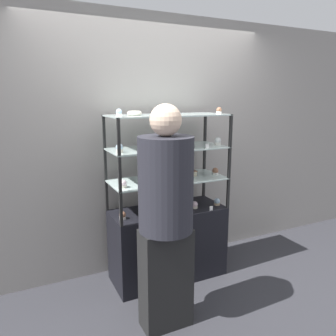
% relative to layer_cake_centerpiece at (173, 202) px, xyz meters
% --- Properties ---
extents(ground_plane, '(20.00, 20.00, 0.00)m').
position_rel_layer_cake_centerpiece_xyz_m(ground_plane, '(-0.05, 0.01, -0.78)').
color(ground_plane, '#2D2D33').
extents(back_wall, '(8.00, 0.05, 2.60)m').
position_rel_layer_cake_centerpiece_xyz_m(back_wall, '(-0.05, 0.39, 0.52)').
color(back_wall, gray).
rests_on(back_wall, ground_plane).
extents(display_base, '(1.12, 0.47, 0.72)m').
position_rel_layer_cake_centerpiece_xyz_m(display_base, '(-0.05, 0.01, -0.42)').
color(display_base, black).
rests_on(display_base, ground_plane).
extents(display_riser_lower, '(1.12, 0.47, 0.31)m').
position_rel_layer_cake_centerpiece_xyz_m(display_riser_lower, '(-0.05, 0.01, 0.22)').
color(display_riser_lower, black).
rests_on(display_riser_lower, display_base).
extents(display_riser_middle, '(1.12, 0.47, 0.31)m').
position_rel_layer_cake_centerpiece_xyz_m(display_riser_middle, '(-0.05, 0.01, 0.53)').
color(display_riser_middle, black).
rests_on(display_riser_middle, display_riser_lower).
extents(display_riser_upper, '(1.12, 0.47, 0.31)m').
position_rel_layer_cake_centerpiece_xyz_m(display_riser_upper, '(-0.05, 0.01, 0.83)').
color(display_riser_upper, black).
rests_on(display_riser_upper, display_riser_middle).
extents(layer_cake_centerpiece, '(0.18, 0.18, 0.13)m').
position_rel_layer_cake_centerpiece_xyz_m(layer_cake_centerpiece, '(0.00, 0.00, 0.00)').
color(layer_cake_centerpiece, '#C66660').
rests_on(layer_cake_centerpiece, display_base).
extents(sheet_cake_frosted, '(0.22, 0.15, 0.06)m').
position_rel_layer_cake_centerpiece_xyz_m(sheet_cake_frosted, '(0.14, 0.06, 0.27)').
color(sheet_cake_frosted, beige).
rests_on(sheet_cake_frosted, display_riser_lower).
extents(cupcake_0, '(0.06, 0.06, 0.07)m').
position_rel_layer_cake_centerpiece_xyz_m(cupcake_0, '(-0.54, -0.05, -0.03)').
color(cupcake_0, white).
rests_on(cupcake_0, display_base).
extents(cupcake_1, '(0.06, 0.06, 0.07)m').
position_rel_layer_cake_centerpiece_xyz_m(cupcake_1, '(-0.31, -0.05, -0.03)').
color(cupcake_1, beige).
rests_on(cupcake_1, display_base).
extents(cupcake_2, '(0.06, 0.06, 0.07)m').
position_rel_layer_cake_centerpiece_xyz_m(cupcake_2, '(0.20, -0.08, -0.03)').
color(cupcake_2, beige).
rests_on(cupcake_2, display_base).
extents(cupcake_3, '(0.06, 0.06, 0.07)m').
position_rel_layer_cake_centerpiece_xyz_m(cupcake_3, '(0.45, -0.09, -0.03)').
color(cupcake_3, '#CCB28C').
rests_on(cupcake_3, display_base).
extents(price_tag_0, '(0.04, 0.00, 0.04)m').
position_rel_layer_cake_centerpiece_xyz_m(price_tag_0, '(0.31, -0.21, -0.04)').
color(price_tag_0, white).
rests_on(price_tag_0, display_base).
extents(cupcake_4, '(0.06, 0.06, 0.07)m').
position_rel_layer_cake_centerpiece_xyz_m(cupcake_4, '(-0.54, -0.10, 0.27)').
color(cupcake_4, beige).
rests_on(cupcake_4, display_riser_lower).
extents(cupcake_5, '(0.06, 0.06, 0.07)m').
position_rel_layer_cake_centerpiece_xyz_m(cupcake_5, '(-0.30, -0.07, 0.27)').
color(cupcake_5, '#CCB28C').
rests_on(cupcake_5, display_riser_lower).
extents(cupcake_6, '(0.06, 0.06, 0.07)m').
position_rel_layer_cake_centerpiece_xyz_m(cupcake_6, '(-0.04, -0.10, 0.27)').
color(cupcake_6, white).
rests_on(cupcake_6, display_riser_lower).
extents(cupcake_7, '(0.06, 0.06, 0.07)m').
position_rel_layer_cake_centerpiece_xyz_m(cupcake_7, '(0.46, -0.04, 0.27)').
color(cupcake_7, white).
rests_on(cupcake_7, display_riser_lower).
extents(price_tag_1, '(0.04, 0.00, 0.04)m').
position_rel_layer_cake_centerpiece_xyz_m(price_tag_1, '(-0.38, -0.21, 0.26)').
color(price_tag_1, white).
rests_on(price_tag_1, display_riser_lower).
extents(cupcake_8, '(0.06, 0.06, 0.08)m').
position_rel_layer_cake_centerpiece_xyz_m(cupcake_8, '(-0.55, -0.07, 0.58)').
color(cupcake_8, beige).
rests_on(cupcake_8, display_riser_middle).
extents(cupcake_9, '(0.06, 0.06, 0.08)m').
position_rel_layer_cake_centerpiece_xyz_m(cupcake_9, '(-0.23, -0.09, 0.58)').
color(cupcake_9, beige).
rests_on(cupcake_9, display_riser_middle).
extents(cupcake_10, '(0.06, 0.06, 0.08)m').
position_rel_layer_cake_centerpiece_xyz_m(cupcake_10, '(0.12, -0.04, 0.58)').
color(cupcake_10, white).
rests_on(cupcake_10, display_riser_middle).
extents(cupcake_11, '(0.06, 0.06, 0.08)m').
position_rel_layer_cake_centerpiece_xyz_m(cupcake_11, '(0.45, -0.07, 0.58)').
color(cupcake_11, white).
rests_on(cupcake_11, display_riser_middle).
extents(price_tag_2, '(0.04, 0.00, 0.04)m').
position_rel_layer_cake_centerpiece_xyz_m(price_tag_2, '(0.24, -0.21, 0.57)').
color(price_tag_2, white).
rests_on(price_tag_2, display_riser_middle).
extents(cupcake_12, '(0.05, 0.05, 0.06)m').
position_rel_layer_cake_centerpiece_xyz_m(cupcake_12, '(-0.54, -0.07, 0.88)').
color(cupcake_12, white).
rests_on(cupcake_12, display_riser_upper).
extents(cupcake_13, '(0.05, 0.05, 0.06)m').
position_rel_layer_cake_centerpiece_xyz_m(cupcake_13, '(-0.06, -0.11, 0.88)').
color(cupcake_13, beige).
rests_on(cupcake_13, display_riser_upper).
extents(cupcake_14, '(0.05, 0.05, 0.06)m').
position_rel_layer_cake_centerpiece_xyz_m(cupcake_14, '(0.44, -0.09, 0.88)').
color(cupcake_14, white).
rests_on(cupcake_14, display_riser_upper).
extents(price_tag_3, '(0.04, 0.00, 0.04)m').
position_rel_layer_cake_centerpiece_xyz_m(price_tag_3, '(-0.25, -0.21, 0.88)').
color(price_tag_3, white).
rests_on(price_tag_3, display_riser_upper).
extents(donut_glazed, '(0.13, 0.13, 0.04)m').
position_rel_layer_cake_centerpiece_xyz_m(donut_glazed, '(-0.37, 0.03, 0.87)').
color(donut_glazed, '#EFE5CC').
rests_on(donut_glazed, display_riser_upper).
extents(customer_figure, '(0.41, 0.41, 1.75)m').
position_rel_layer_cake_centerpiece_xyz_m(customer_figure, '(-0.38, -0.64, 0.15)').
color(customer_figure, black).
rests_on(customer_figure, ground_plane).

